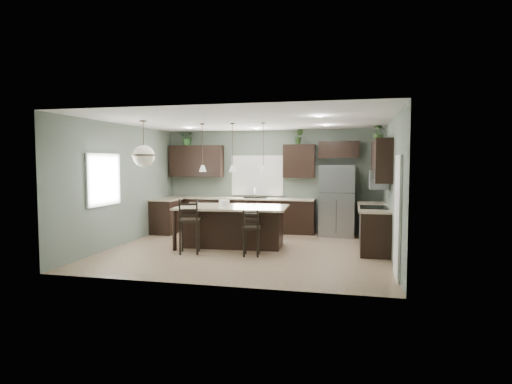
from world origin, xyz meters
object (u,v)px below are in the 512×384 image
object	(u,v)px
bar_stool_left	(189,226)
bar_stool_right	(251,233)
refrigerator	(337,201)
plant_back_left	(188,137)
kitchen_island	(233,226)
serving_dish	(224,203)

from	to	relation	value
bar_stool_left	bar_stool_right	distance (m)	1.33
refrigerator	plant_back_left	size ratio (longest dim) A/B	4.01
bar_stool_right	plant_back_left	bearing A→B (deg)	122.10
kitchen_island	plant_back_left	distance (m)	3.70
bar_stool_left	plant_back_left	world-z (taller)	plant_back_left
serving_dish	bar_stool_left	distance (m)	1.10
refrigerator	bar_stool_right	bearing A→B (deg)	-119.30
refrigerator	bar_stool_right	distance (m)	3.31
bar_stool_right	serving_dish	bearing A→B (deg)	126.76
refrigerator	serving_dish	distance (m)	3.17
bar_stool_right	plant_back_left	size ratio (longest dim) A/B	2.09
refrigerator	plant_back_left	world-z (taller)	plant_back_left
kitchen_island	serving_dish	bearing A→B (deg)	-180.00
bar_stool_left	refrigerator	bearing A→B (deg)	29.20
kitchen_island	plant_back_left	world-z (taller)	plant_back_left
refrigerator	kitchen_island	xyz separation A→B (m)	(-2.25, -2.00, -0.46)
refrigerator	kitchen_island	distance (m)	3.04
plant_back_left	kitchen_island	bearing A→B (deg)	-48.69
serving_dish	bar_stool_left	world-z (taller)	bar_stool_left
bar_stool_right	refrigerator	bearing A→B (deg)	52.69
kitchen_island	bar_stool_left	size ratio (longest dim) A/B	2.10
bar_stool_right	plant_back_left	world-z (taller)	plant_back_left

